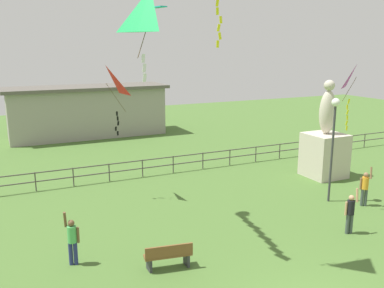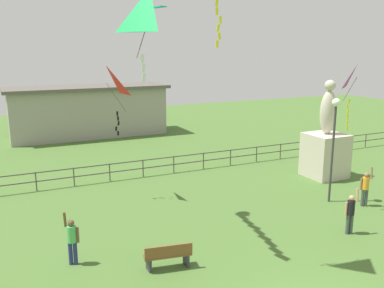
% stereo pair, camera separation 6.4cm
% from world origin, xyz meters
% --- Properties ---
extents(statue_monument, '(1.91, 1.91, 5.15)m').
position_xyz_m(statue_monument, '(8.81, 9.97, 1.58)').
color(statue_monument, beige).
rests_on(statue_monument, ground_plane).
extents(lamppost, '(0.36, 0.36, 4.66)m').
position_xyz_m(lamppost, '(6.36, 6.91, 3.37)').
color(lamppost, '#38383D').
rests_on(lamppost, ground_plane).
extents(park_bench, '(1.55, 0.65, 0.85)m').
position_xyz_m(park_bench, '(-2.43, 4.45, 0.46)').
color(park_bench, brown).
rests_on(park_bench, ground_plane).
extents(person_1, '(0.42, 0.37, 1.78)m').
position_xyz_m(person_1, '(7.34, 5.82, 0.90)').
color(person_1, '#3F4C47').
rests_on(person_1, ground_plane).
extents(person_2, '(0.45, 0.34, 1.79)m').
position_xyz_m(person_2, '(-5.07, 6.01, 0.90)').
color(person_2, navy).
rests_on(person_2, ground_plane).
extents(person_3, '(0.45, 0.32, 1.77)m').
position_xyz_m(person_3, '(4.63, 3.98, 0.89)').
color(person_3, '#3F4C47').
rests_on(person_3, ground_plane).
extents(kite_0, '(1.05, 0.96, 2.69)m').
position_xyz_m(kite_0, '(6.16, 5.72, 5.53)').
color(kite_0, '#B22DB2').
extents(kite_1, '(1.33, 1.09, 2.97)m').
position_xyz_m(kite_1, '(-2.46, 11.19, 5.21)').
color(kite_1, red).
extents(kite_4, '(0.94, 1.03, 2.06)m').
position_xyz_m(kite_4, '(-3.43, 2.83, 7.49)').
color(kite_4, '#1EB759').
extents(waterfront_railing, '(36.05, 0.06, 0.95)m').
position_xyz_m(waterfront_railing, '(-0.26, 14.00, 0.63)').
color(waterfront_railing, '#4C4742').
rests_on(waterfront_railing, ground_plane).
extents(pavilion_building, '(12.15, 3.96, 3.89)m').
position_xyz_m(pavilion_building, '(-0.35, 26.00, 1.97)').
color(pavilion_building, gray).
rests_on(pavilion_building, ground_plane).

